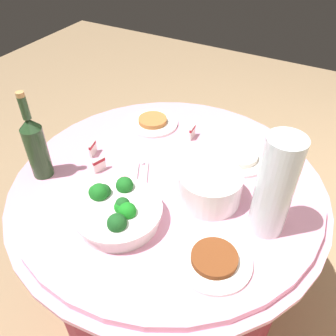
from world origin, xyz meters
TOP-DOWN VIEW (x-y plane):
  - ground_plane at (0.00, 0.00)m, footprint 6.00×6.00m
  - buffet_table at (0.00, 0.00)m, footprint 1.16×1.16m
  - broccoli_bowl at (0.25, -0.05)m, footprint 0.28×0.28m
  - plate_stack at (0.02, 0.17)m, footprint 0.21×0.21m
  - wine_bottle at (0.20, -0.42)m, footprint 0.07×0.07m
  - decorative_fruit_vase at (0.05, 0.38)m, footprint 0.11×0.11m
  - serving_tongs at (0.04, -0.09)m, footprint 0.16×0.11m
  - food_plate_peanuts at (-0.28, -0.23)m, footprint 0.22×0.22m
  - food_plate_rice at (-0.23, 0.19)m, footprint 0.22×0.22m
  - food_plate_stir_fry at (0.25, 0.29)m, footprint 0.22×0.22m
  - label_placard_front at (0.08, -0.24)m, footprint 0.05×0.02m
  - label_placard_mid at (-0.27, -0.03)m, footprint 0.05×0.01m
  - label_placard_rear at (0.02, -0.33)m, footprint 0.05×0.02m

SIDE VIEW (x-z plane):
  - ground_plane at x=0.00m, z-range 0.00..0.00m
  - buffet_table at x=0.00m, z-range 0.01..0.75m
  - serving_tongs at x=0.04m, z-range 0.74..0.75m
  - food_plate_peanuts at x=-0.28m, z-range 0.74..0.77m
  - food_plate_stir_fry at x=0.25m, z-range 0.74..0.77m
  - food_plate_rice at x=-0.23m, z-range 0.74..0.77m
  - label_placard_front at x=0.08m, z-range 0.74..0.80m
  - label_placard_mid at x=-0.27m, z-range 0.74..0.80m
  - label_placard_rear at x=0.02m, z-range 0.74..0.80m
  - broccoli_bowl at x=0.25m, z-range 0.73..0.83m
  - plate_stack at x=0.02m, z-range 0.74..0.85m
  - wine_bottle at x=0.20m, z-range 0.70..1.04m
  - decorative_fruit_vase at x=0.05m, z-range 0.73..1.07m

